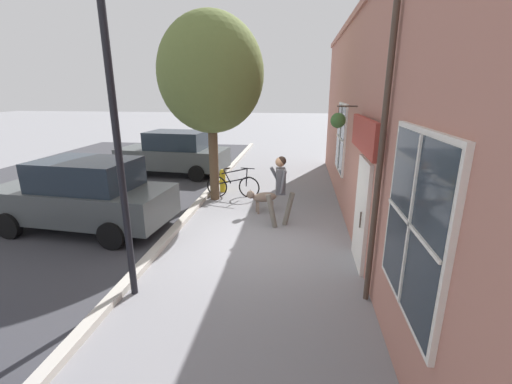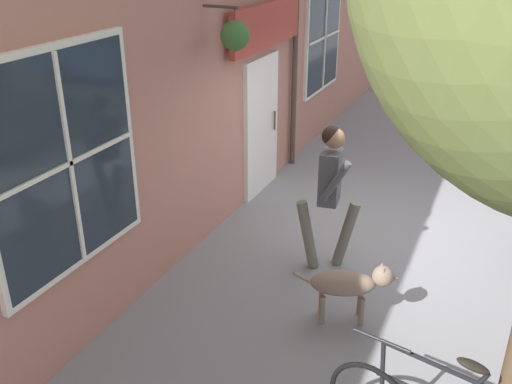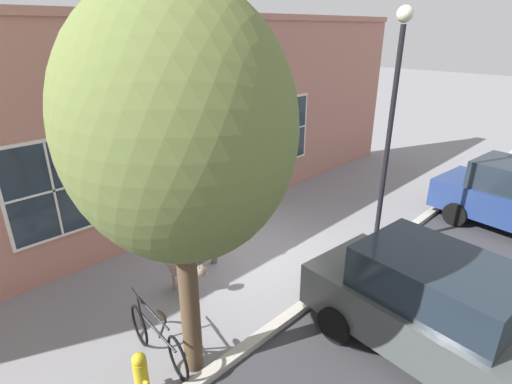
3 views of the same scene
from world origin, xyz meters
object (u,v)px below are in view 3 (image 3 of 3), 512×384
Objects in this scene: street_tree_by_curb at (178,133)px; fire_hydrant at (141,375)px; pedestrian_walking at (205,218)px; leaning_bicycle at (157,338)px; parked_car_mid_block at (442,313)px; street_lamp at (393,103)px; dog_on_leash at (187,272)px.

fire_hydrant is at bearing -95.30° from street_tree_by_curb.
street_tree_by_curb is (2.18, -1.98, 2.59)m from pedestrian_walking.
leaning_bicycle is 0.39× the size of parked_car_mid_block.
street_tree_by_curb is 3.13× the size of leaning_bicycle.
street_lamp is (0.10, 5.28, -0.29)m from street_tree_by_curb.
street_lamp reaches higher than dog_on_leash.
street_tree_by_curb is 3.40m from fire_hydrant.
street_tree_by_curb is 1.04× the size of street_lamp.
leaning_bicycle reaches higher than fire_hydrant.
street_tree_by_curb is at bearing 84.70° from fire_hydrant.
parked_car_mid_block is 0.84× the size of street_lamp.
street_lamp is at bearing 133.97° from parked_car_mid_block.
leaning_bicycle is (1.09, -1.35, -0.07)m from dog_on_leash.
street_tree_by_curb reaches higher than leaning_bicycle.
fire_hydrant is at bearing -125.96° from parked_car_mid_block.
street_tree_by_curb is 3.37m from leaning_bicycle.
street_lamp reaches higher than fire_hydrant.
street_tree_by_curb is (1.63, -1.05, 3.24)m from dog_on_leash.
parked_car_mid_block is at bearing 54.04° from fire_hydrant.
dog_on_leash is 0.23× the size of parked_car_mid_block.
street_tree_by_curb is 5.29m from street_lamp.
pedestrian_walking is 4.79m from parked_car_mid_block.
street_lamp is (1.73, 4.23, 2.94)m from dog_on_leash.
street_lamp is at bearing 83.43° from leaning_bicycle.
leaning_bicycle is 6.38m from street_lamp.
pedestrian_walking reaches higher than fire_hydrant.
dog_on_leash is 0.59× the size of leaning_bicycle.
street_lamp is at bearing 88.93° from street_tree_by_curb.
street_lamp is 6.83× the size of fire_hydrant.
pedestrian_walking is 0.33× the size of street_tree_by_curb.
street_tree_by_curb is at bearing 29.06° from leaning_bicycle.
parked_car_mid_block is (2.54, 2.75, -2.81)m from street_tree_by_curb.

